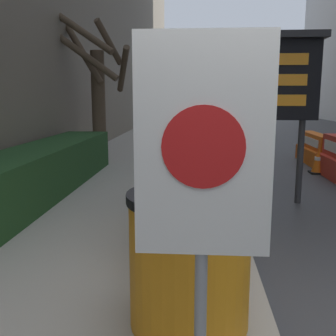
% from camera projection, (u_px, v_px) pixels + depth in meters
% --- Properties ---
extents(hedge_strip, '(0.90, 5.93, 0.75)m').
position_uv_depth(hedge_strip, '(37.00, 173.00, 6.07)').
color(hedge_strip, '#1E421E').
rests_on(hedge_strip, sidewalk_left).
extents(bare_tree, '(1.88, 1.99, 3.56)m').
position_uv_depth(bare_tree, '(97.00, 85.00, 9.43)').
color(bare_tree, '#4C3D2D').
rests_on(bare_tree, sidewalk_left).
extents(barrel_drum_foreground, '(0.84, 0.84, 0.92)m').
position_uv_depth(barrel_drum_foreground, '(190.00, 259.00, 2.65)').
color(barrel_drum_foreground, orange).
rests_on(barrel_drum_foreground, sidewalk_left).
extents(barrel_drum_middle, '(0.84, 0.84, 0.92)m').
position_uv_depth(barrel_drum_middle, '(190.00, 215.00, 3.61)').
color(barrel_drum_middle, orange).
rests_on(barrel_drum_middle, sidewalk_left).
extents(barrel_drum_back, '(0.84, 0.84, 0.92)m').
position_uv_depth(barrel_drum_back, '(189.00, 190.00, 4.58)').
color(barrel_drum_back, orange).
rests_on(barrel_drum_back, sidewalk_left).
extents(warning_sign, '(0.62, 0.08, 1.82)m').
position_uv_depth(warning_sign, '(203.00, 170.00, 1.75)').
color(warning_sign, gray).
rests_on(warning_sign, sidewalk_left).
extents(message_board, '(2.20, 0.36, 2.64)m').
position_uv_depth(message_board, '(250.00, 79.00, 6.05)').
color(message_board, '#28282B').
rests_on(message_board, ground_plane).
extents(jersey_barrier_orange_far, '(0.52, 1.87, 0.76)m').
position_uv_depth(jersey_barrier_orange_far, '(315.00, 150.00, 10.02)').
color(jersey_barrier_orange_far, orange).
rests_on(jersey_barrier_orange_far, ground_plane).
extents(traffic_cone_near, '(0.33, 0.33, 0.58)m').
position_uv_depth(traffic_cone_near, '(318.00, 161.00, 8.69)').
color(traffic_cone_near, black).
rests_on(traffic_cone_near, ground_plane).
extents(traffic_light_near_curb, '(0.28, 0.44, 4.12)m').
position_uv_depth(traffic_light_near_curb, '(220.00, 62.00, 14.98)').
color(traffic_light_near_curb, '#2D2D30').
rests_on(traffic_light_near_curb, ground_plane).
extents(pedestrian_worker, '(0.50, 0.55, 1.81)m').
position_uv_depth(pedestrian_worker, '(261.00, 119.00, 10.89)').
color(pedestrian_worker, '#514C42').
rests_on(pedestrian_worker, ground_plane).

